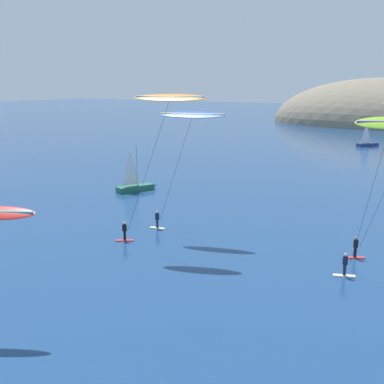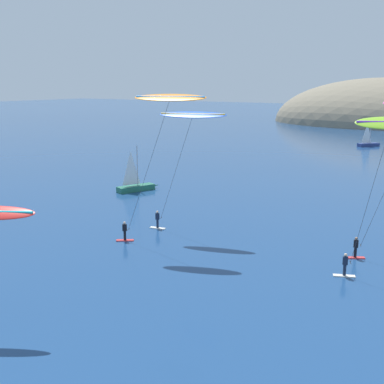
% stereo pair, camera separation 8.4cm
% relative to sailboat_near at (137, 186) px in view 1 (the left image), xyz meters
% --- Properties ---
extents(sailboat_near, '(3.06, 5.86, 5.70)m').
position_rel_sailboat_near_xyz_m(sailboat_near, '(0.00, 0.00, 0.00)').
color(sailboat_near, '#23664C').
rests_on(sailboat_near, ground).
extents(sailboat_far, '(4.37, 5.31, 5.70)m').
position_rel_sailboat_near_xyz_m(sailboat_far, '(13.73, 60.80, 0.00)').
color(sailboat_far, navy).
rests_on(sailboat_far, ground).
extents(kitesurfer_orange, '(7.61, 3.79, 12.48)m').
position_rel_sailboat_near_xyz_m(kitesurfer_orange, '(15.33, -14.59, 10.71)').
color(kitesurfer_orange, red).
rests_on(kitesurfer_orange, ground).
extents(kitesurfer_blue, '(7.10, 3.12, 10.90)m').
position_rel_sailboat_near_xyz_m(kitesurfer_blue, '(14.89, -10.61, 9.21)').
color(kitesurfer_blue, silver).
rests_on(kitesurfer_blue, ground).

